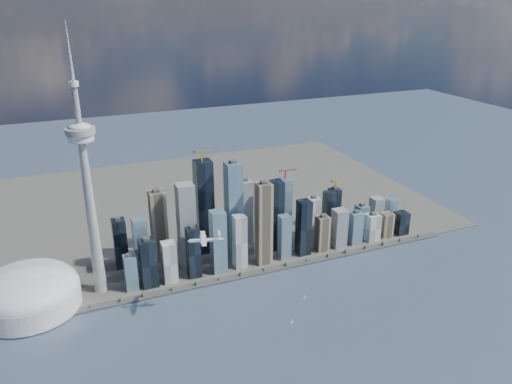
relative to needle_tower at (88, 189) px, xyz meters
name	(u,v)px	position (x,y,z in m)	size (l,w,h in m)	color
ground	(290,343)	(300.00, -310.00, -235.84)	(4000.00, 4000.00, 0.00)	#2E3C51
seawall	(242,276)	(300.00, -60.00, -233.84)	(1100.00, 22.00, 4.00)	#383838
land	(189,204)	(300.00, 390.00, -234.34)	(1400.00, 900.00, 3.00)	#4C4C47
shoreline_trees	(241,273)	(300.00, -60.00, -227.06)	(960.53, 7.20, 8.80)	#3F2D1E
skyscraper_cluster	(251,225)	(359.62, 26.82, -155.16)	(736.00, 142.00, 259.87)	black
needle_tower	(88,189)	(0.00, 0.00, 0.00)	(56.00, 56.00, 550.50)	gray
dome_stadium	(28,292)	(-140.00, -10.00, -196.40)	(200.00, 200.00, 86.00)	silver
airplane	(205,240)	(187.59, -170.00, -67.35)	(69.35, 61.78, 17.08)	white
sailboat_west	(292,322)	(329.97, -256.93, -232.55)	(7.42, 2.76, 10.24)	silver
sailboat_east	(304,297)	(391.88, -190.55, -232.92)	(6.53, 1.90, 9.08)	silver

